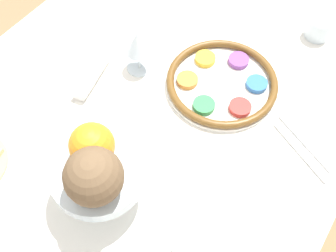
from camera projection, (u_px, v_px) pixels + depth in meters
The scene contains 12 objects.
ground_plane at pixel (149, 217), 1.57m from camera, with size 8.00×8.00×0.00m, color #99704C.
dining_table at pixel (145, 179), 1.27m from camera, with size 1.42×1.00×0.70m.
seder_plate at pixel (222, 82), 1.02m from camera, with size 0.29×0.29×0.03m.
wine_glass at pixel (138, 45), 0.99m from camera, with size 0.07×0.07×0.13m.
fruit_stand at pixel (99, 175), 0.79m from camera, with size 0.19×0.19×0.12m.
orange_fruit at pixel (92, 145), 0.75m from camera, with size 0.09×0.09×0.09m.
coconut at pixel (94, 177), 0.70m from camera, with size 0.11×0.11×0.11m.
napkin_roll at pixel (91, 76), 1.03m from camera, with size 0.15×0.07×0.04m.
cup_near at pixel (190, 252), 0.77m from camera, with size 0.07×0.07×0.06m.
cup_mid at pixel (319, 28), 1.11m from camera, with size 0.07×0.07×0.06m.
fork_left at pixel (306, 142), 0.94m from camera, with size 0.09×0.17×0.01m.
fork_right at pixel (301, 151), 0.92m from camera, with size 0.10×0.17×0.01m.
Camera 1 is at (0.41, 0.36, 1.52)m, focal length 42.00 mm.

